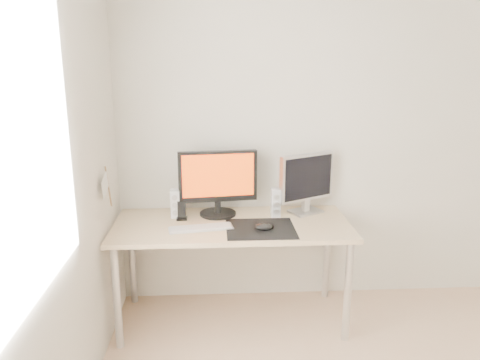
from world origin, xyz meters
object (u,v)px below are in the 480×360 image
speaker_right (276,203)px  main_monitor (218,181)px  speaker_left (175,204)px  keyboard (201,228)px  phone_dock (182,214)px  desk (232,234)px  second_monitor (307,180)px  mouse (264,227)px

speaker_right → main_monitor: bearing=173.5°
speaker_left → main_monitor: bearing=5.6°
keyboard → phone_dock: 0.24m
desk → second_monitor: size_ratio=3.68×
speaker_right → desk: bearing=-158.2°
mouse → speaker_left: (-0.59, 0.29, 0.07)m
speaker_right → mouse: bearing=-111.5°
speaker_left → phone_dock: (0.05, -0.05, -0.06)m
main_monitor → keyboard: (-0.12, -0.27, -0.25)m
mouse → main_monitor: main_monitor is taller
second_monitor → keyboard: second_monitor is taller
desk → main_monitor: 0.38m
speaker_right → phone_dock: 0.66m
main_monitor → speaker_left: 0.34m
keyboard → phone_dock: (-0.14, 0.19, 0.03)m
main_monitor → phone_dock: bearing=-161.8°
mouse → speaker_right: bearing=68.5°
second_monitor → desk: bearing=-160.3°
desk → keyboard: 0.25m
speaker_left → keyboard: bearing=-53.3°
speaker_left → keyboard: size_ratio=0.46×
second_monitor → speaker_right: bearing=-163.2°
second_monitor → keyboard: 0.84m
main_monitor → keyboard: main_monitor is taller
mouse → second_monitor: 0.53m
speaker_right → keyboard: size_ratio=0.46×
speaker_left → phone_dock: bearing=-49.0°
main_monitor → second_monitor: (0.63, 0.02, -0.01)m
mouse → phone_dock: phone_dock is taller
desk → speaker_right: bearing=21.8°
mouse → speaker_right: 0.31m
speaker_right → keyboard: bearing=-156.3°
main_monitor → speaker_right: main_monitor is taller
mouse → desk: bearing=143.1°
desk → speaker_left: (-0.39, 0.14, 0.18)m
keyboard → main_monitor: bearing=67.0°
speaker_left → mouse: bearing=-26.4°
speaker_right → phone_dock: speaker_right is taller
speaker_right → keyboard: (-0.52, -0.23, -0.09)m
mouse → keyboard: 0.41m
mouse → phone_dock: bearing=156.2°
desk → phone_dock: bearing=165.6°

